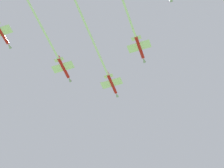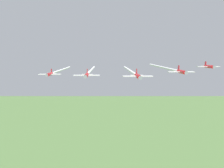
{
  "view_description": "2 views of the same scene",
  "coord_description": "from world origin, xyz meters",
  "px_view_note": "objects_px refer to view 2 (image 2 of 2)",
  "views": [
    {
      "loc": [
        -84.48,
        -20.54,
        2.22
      ],
      "look_at": [
        4.99,
        -16.42,
        117.13
      ],
      "focal_mm": 57.18,
      "sensor_mm": 36.0,
      "label": 1
    },
    {
      "loc": [
        96.65,
        -53.38,
        123.56
      ],
      "look_at": [
        20.62,
        -29.28,
        116.5
      ],
      "focal_mm": 54.5,
      "sensor_mm": 36.0,
      "label": 2
    }
  ],
  "objects_px": {
    "jet_port_outer": "(209,66)",
    "jet_starboard_outer": "(59,71)",
    "jet_lead": "(132,72)",
    "jet_port_inner": "(166,68)",
    "jet_starboard_inner": "(90,71)"
  },
  "relations": [
    {
      "from": "jet_port_outer",
      "to": "jet_starboard_outer",
      "type": "distance_m",
      "value": 68.04
    },
    {
      "from": "jet_lead",
      "to": "jet_port_inner",
      "type": "xyz_separation_m",
      "value": [
        -12.65,
        20.14,
        0.57
      ]
    },
    {
      "from": "jet_port_outer",
      "to": "jet_port_inner",
      "type": "bearing_deg",
      "value": -22.87
    },
    {
      "from": "jet_port_inner",
      "to": "jet_starboard_outer",
      "type": "xyz_separation_m",
      "value": [
        -32.04,
        -39.6,
        -2.06
      ]
    },
    {
      "from": "jet_port_outer",
      "to": "jet_lead",
      "type": "bearing_deg",
      "value": 19.7
    },
    {
      "from": "jet_starboard_inner",
      "to": "jet_starboard_outer",
      "type": "height_order",
      "value": "jet_starboard_inner"
    },
    {
      "from": "jet_port_inner",
      "to": "jet_starboard_outer",
      "type": "bearing_deg",
      "value": -22.41
    },
    {
      "from": "jet_starboard_inner",
      "to": "jet_lead",
      "type": "bearing_deg",
      "value": 136.64
    },
    {
      "from": "jet_starboard_inner",
      "to": "jet_port_outer",
      "type": "relative_size",
      "value": 6.17
    },
    {
      "from": "jet_port_inner",
      "to": "jet_lead",
      "type": "bearing_deg",
      "value": 48.69
    },
    {
      "from": "jet_lead",
      "to": "jet_starboard_outer",
      "type": "relative_size",
      "value": 0.95
    },
    {
      "from": "jet_lead",
      "to": "jet_starboard_inner",
      "type": "distance_m",
      "value": 21.6
    },
    {
      "from": "jet_port_inner",
      "to": "jet_port_outer",
      "type": "height_order",
      "value": "jet_port_outer"
    },
    {
      "from": "jet_port_outer",
      "to": "jet_starboard_outer",
      "type": "height_order",
      "value": "jet_port_outer"
    },
    {
      "from": "jet_starboard_inner",
      "to": "jet_starboard_outer",
      "type": "distance_m",
      "value": 27.42
    }
  ]
}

